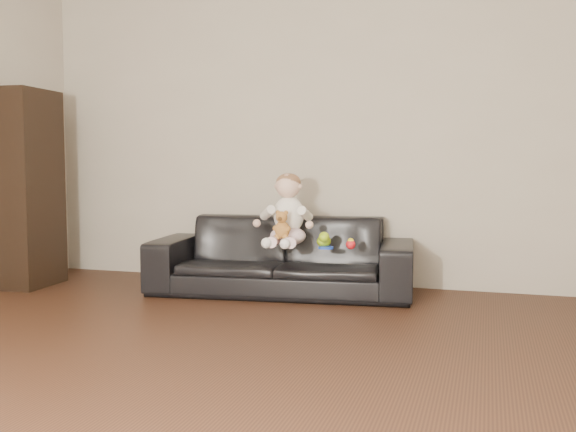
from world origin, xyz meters
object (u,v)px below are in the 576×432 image
(toy_rattle, at_px, (351,244))
(cabinet, at_px, (25,189))
(sofa, at_px, (282,255))
(teddy_bear, at_px, (282,225))
(baby, at_px, (287,214))
(toy_green, at_px, (324,241))
(toy_blue_disc, at_px, (326,248))

(toy_rattle, bearing_deg, cabinet, -176.39)
(sofa, height_order, cabinet, cabinet)
(teddy_bear, bearing_deg, baby, 75.81)
(toy_green, bearing_deg, sofa, 162.86)
(toy_green, height_order, toy_rattle, toy_green)
(teddy_bear, bearing_deg, sofa, 90.65)
(cabinet, distance_m, toy_rattle, 2.66)
(sofa, bearing_deg, teddy_bear, -78.06)
(cabinet, height_order, baby, cabinet)
(teddy_bear, bearing_deg, toy_blue_disc, -1.70)
(teddy_bear, relative_size, toy_rattle, 2.94)
(cabinet, distance_m, toy_green, 2.45)
(sofa, xyz_separation_m, baby, (0.08, -0.11, 0.33))
(sofa, relative_size, cabinet, 1.25)
(baby, xyz_separation_m, toy_green, (0.28, -0.00, -0.19))
(toy_blue_disc, bearing_deg, toy_green, 114.18)
(baby, height_order, teddy_bear, baby)
(sofa, distance_m, cabinet, 2.14)
(cabinet, xyz_separation_m, toy_blue_disc, (2.45, 0.15, -0.40))
(toy_green, height_order, toy_blue_disc, toy_green)
(toy_rattle, xyz_separation_m, toy_blue_disc, (-0.18, -0.02, -0.03))
(sofa, bearing_deg, toy_blue_disc, -31.67)
(sofa, height_order, teddy_bear, teddy_bear)
(teddy_bear, distance_m, toy_green, 0.34)
(baby, height_order, toy_green, baby)
(cabinet, bearing_deg, toy_rattle, -1.00)
(toy_rattle, distance_m, toy_blue_disc, 0.18)
(sofa, height_order, toy_blue_disc, sofa)
(teddy_bear, bearing_deg, toy_green, 13.21)
(baby, relative_size, toy_rattle, 7.80)
(teddy_bear, height_order, toy_green, teddy_bear)
(cabinet, height_order, teddy_bear, cabinet)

